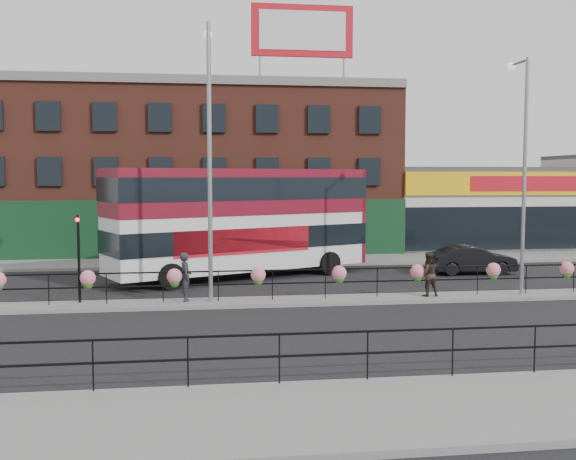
{
  "coord_description": "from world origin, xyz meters",
  "views": [
    {
      "loc": [
        -3.81,
        -24.57,
        4.71
      ],
      "look_at": [
        0.0,
        3.0,
        2.5
      ],
      "focal_mm": 42.0,
      "sensor_mm": 36.0,
      "label": 1
    }
  ],
  "objects": [
    {
      "name": "brick_building",
      "position": [
        -4.0,
        19.96,
        5.13
      ],
      "size": [
        25.0,
        12.21,
        10.3
      ],
      "color": "brown",
      "rests_on": "ground"
    },
    {
      "name": "lamp_column_east",
      "position": [
        8.72,
        0.04,
        5.54
      ],
      "size": [
        0.33,
        1.6,
        9.09
      ],
      "color": "gray",
      "rests_on": "median"
    },
    {
      "name": "pedestrian_a",
      "position": [
        -4.19,
        0.16,
        1.05
      ],
      "size": [
        0.71,
        0.52,
        1.79
      ],
      "primitive_type": "imported",
      "rotation": [
        0.0,
        0.0,
        1.64
      ],
      "color": "#23242A",
      "rests_on": "median"
    },
    {
      "name": "median",
      "position": [
        0.0,
        0.0,
        0.07
      ],
      "size": [
        60.0,
        1.6,
        0.15
      ],
      "primitive_type": "cube",
      "color": "gray",
      "rests_on": "ground"
    },
    {
      "name": "pedestrian_b",
      "position": [
        4.98,
        -0.04,
        0.99
      ],
      "size": [
        0.87,
        0.71,
        1.68
      ],
      "primitive_type": "imported",
      "rotation": [
        0.0,
        0.0,
        3.18
      ],
      "color": "#2E231B",
      "rests_on": "median"
    },
    {
      "name": "car",
      "position": [
        9.46,
        6.31,
        0.69
      ],
      "size": [
        1.51,
        4.21,
        1.38
      ],
      "primitive_type": "imported",
      "rotation": [
        0.0,
        0.0,
        1.57
      ],
      "color": "black",
      "rests_on": "ground"
    },
    {
      "name": "double_decker_bus",
      "position": [
        -1.68,
        6.54,
        3.11
      ],
      "size": [
        12.59,
        7.85,
        5.06
      ],
      "color": "silver",
      "rests_on": "ground"
    },
    {
      "name": "traffic_light_median",
      "position": [
        -8.0,
        0.39,
        2.47
      ],
      "size": [
        0.15,
        0.28,
        3.65
      ],
      "color": "black",
      "rests_on": "median"
    },
    {
      "name": "yellow_line_inner",
      "position": [
        0.0,
        -9.7,
        0.01
      ],
      "size": [
        60.0,
        0.1,
        0.01
      ],
      "primitive_type": "cube",
      "color": "gold",
      "rests_on": "ground"
    },
    {
      "name": "supermarket",
      "position": [
        16.0,
        19.9,
        2.65
      ],
      "size": [
        15.0,
        12.25,
        5.3
      ],
      "color": "silver",
      "rests_on": "ground"
    },
    {
      "name": "south_pavement",
      "position": [
        0.0,
        -12.0,
        0.07
      ],
      "size": [
        60.0,
        4.0,
        0.15
      ],
      "primitive_type": "cube",
      "color": "gray",
      "rests_on": "ground"
    },
    {
      "name": "ground",
      "position": [
        0.0,
        0.0,
        0.0
      ],
      "size": [
        120.0,
        120.0,
        0.0
      ],
      "primitive_type": "plane",
      "color": "black",
      "rests_on": "ground"
    },
    {
      "name": "median_railing",
      "position": [
        -0.0,
        0.0,
        1.05
      ],
      "size": [
        30.04,
        0.56,
        1.23
      ],
      "color": "black",
      "rests_on": "median"
    },
    {
      "name": "north_pavement",
      "position": [
        0.0,
        12.0,
        0.07
      ],
      "size": [
        60.0,
        4.0,
        0.15
      ],
      "primitive_type": "cube",
      "color": "gray",
      "rests_on": "ground"
    },
    {
      "name": "south_railing",
      "position": [
        -2.0,
        -10.1,
        0.96
      ],
      "size": [
        20.04,
        0.05,
        1.12
      ],
      "color": "black",
      "rests_on": "south_pavement"
    },
    {
      "name": "lamp_column_west",
      "position": [
        -3.27,
        0.26,
        6.13
      ],
      "size": [
        0.36,
        1.77,
        10.09
      ],
      "color": "gray",
      "rests_on": "median"
    },
    {
      "name": "billboard",
      "position": [
        2.5,
        14.99,
        13.18
      ],
      "size": [
        6.0,
        0.29,
        4.4
      ],
      "color": "red",
      "rests_on": "brick_building"
    },
    {
      "name": "yellow_line_outer",
      "position": [
        0.0,
        -9.88,
        0.01
      ],
      "size": [
        60.0,
        0.1,
        0.01
      ],
      "primitive_type": "cube",
      "color": "gold",
      "rests_on": "ground"
    }
  ]
}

